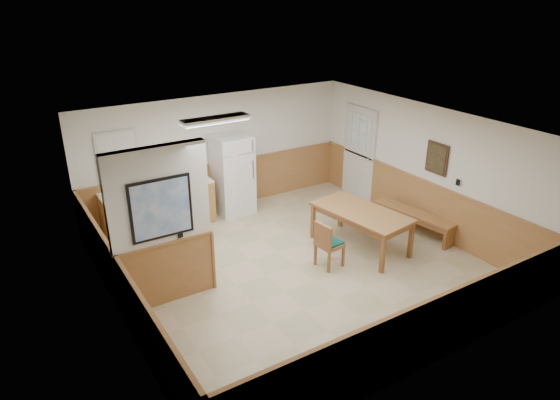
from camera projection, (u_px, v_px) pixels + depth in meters
ground at (295, 266)px, 8.76m from camera, size 6.00×6.00×0.00m
ceiling at (297, 127)px, 7.77m from camera, size 6.00×6.00×0.02m
back_wall at (218, 153)px, 10.61m from camera, size 6.00×0.02×2.50m
right_wall at (424, 168)px, 9.72m from camera, size 0.02×6.00×2.50m
left_wall at (113, 246)px, 6.82m from camera, size 0.02×6.00×2.50m
wainscot_back at (221, 186)px, 10.89m from camera, size 6.00×0.04×1.00m
wainscot_right at (419, 204)px, 10.01m from camera, size 0.04×6.00×1.00m
wainscot_left at (122, 292)px, 7.13m from camera, size 0.04×6.00×1.00m
partition_wall at (161, 229)px, 7.34m from camera, size 1.50×0.20×2.50m
kitchen_counter at (173, 204)px, 10.09m from camera, size 2.20×0.61×1.00m
exterior_door at (359, 153)px, 11.26m from camera, size 0.07×1.02×2.15m
kitchen_window at (118, 156)px, 9.46m from camera, size 0.80×0.04×1.00m
wall_painting at (437, 158)px, 9.35m from camera, size 0.04×0.50×0.60m
fluorescent_fixture at (215, 120)px, 8.42m from camera, size 1.20×0.30×0.09m
refrigerator at (233, 175)px, 10.55m from camera, size 0.76×0.72×1.70m
dining_table at (361, 215)px, 9.13m from camera, size 1.17×1.94×0.75m
dining_bench at (414, 217)px, 9.81m from camera, size 0.64×1.76×0.45m
dining_chair at (326, 242)px, 8.54m from camera, size 0.60×0.45×0.85m
fire_extinguisher at (194, 170)px, 10.14m from camera, size 0.13×0.13×0.42m
soap_bottle at (125, 188)px, 9.43m from camera, size 0.09×0.09×0.22m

